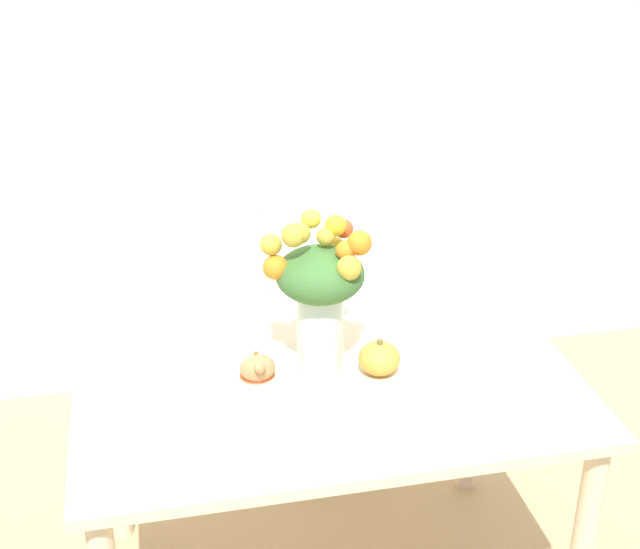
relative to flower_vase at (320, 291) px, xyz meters
The scene contains 6 objects.
wall_back 1.32m from the flower_vase, 89.49° to the left, with size 8.00×0.06×2.70m.
dining_table 0.34m from the flower_vase, 52.80° to the right, with size 1.28×0.89×0.77m.
flower_vase is the anchor object (origin of this frame).
pumpkin 0.24m from the flower_vase, 17.77° to the right, with size 0.11×0.11×0.10m.
turkey_figurine 0.25m from the flower_vase, behind, with size 0.09×0.12×0.07m.
dining_chair_near_window 0.99m from the flower_vase, 76.72° to the left, with size 0.44×0.44×0.99m.
Camera 1 is at (-0.42, -1.92, 2.02)m, focal length 50.00 mm.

